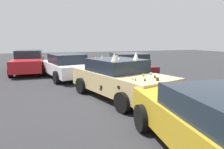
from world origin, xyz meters
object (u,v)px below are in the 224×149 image
object	(u,v)px
parked_sedan_far_left	(29,62)
parked_sedan_row_back_far	(127,66)
parked_sedan_near_right	(214,123)
art_car_decorated	(119,78)
parked_sedan_behind_right	(66,66)

from	to	relation	value
parked_sedan_far_left	parked_sedan_row_back_far	bearing A→B (deg)	51.94
parked_sedan_row_back_far	parked_sedan_near_right	bearing A→B (deg)	175.16
parked_sedan_far_left	parked_sedan_row_back_far	distance (m)	6.79
parked_sedan_near_right	art_car_decorated	bearing A→B (deg)	9.55
art_car_decorated	parked_sedan_behind_right	distance (m)	4.82
parked_sedan_near_right	parked_sedan_behind_right	bearing A→B (deg)	17.79
parked_sedan_behind_right	parked_sedan_far_left	bearing A→B (deg)	24.88
parked_sedan_behind_right	parked_sedan_near_right	world-z (taller)	parked_sedan_behind_right
parked_sedan_near_right	parked_sedan_far_left	distance (m)	12.20
art_car_decorated	parked_sedan_far_left	bearing A→B (deg)	-170.25
parked_sedan_behind_right	parked_sedan_far_left	distance (m)	3.43
parked_sedan_near_right	parked_sedan_row_back_far	world-z (taller)	parked_sedan_row_back_far
parked_sedan_behind_right	art_car_decorated	bearing A→B (deg)	-174.90
parked_sedan_near_right	parked_sedan_far_left	bearing A→B (deg)	25.15
art_car_decorated	parked_sedan_far_left	xyz separation A→B (m)	(7.31, 3.57, 0.01)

